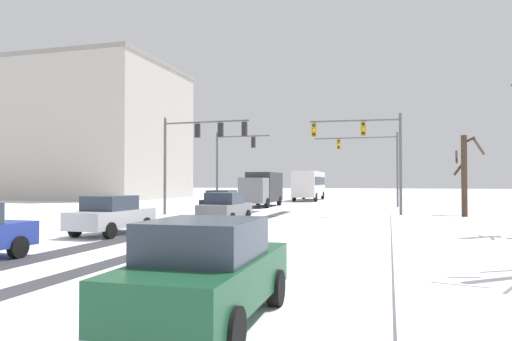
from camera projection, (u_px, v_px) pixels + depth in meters
The scene contains 15 objects.
wheel_track_left_lane at pixel (212, 233), 20.18m from camera, with size 0.77×30.84×0.01m, color #38383D.
wheel_track_right_lane at pixel (159, 232), 20.86m from camera, with size 1.15×30.84×0.01m, color #38383D.
sidewalk_kerb_right at pixel (453, 244), 16.29m from camera, with size 4.00×30.84×0.12m, color white.
traffic_signal_near_left at pixel (198, 142), 31.18m from camera, with size 6.05×0.50×6.50m.
traffic_signal_far_right at pixel (373, 155), 41.79m from camera, with size 7.30×0.38×6.50m.
traffic_signal_far_left at pixel (231, 157), 41.11m from camera, with size 4.89×0.39×6.50m.
traffic_signal_near_right at pixel (368, 143), 30.09m from camera, with size 5.76×0.71×6.50m.
car_black_lead at pixel (222, 202), 31.97m from camera, with size 1.86×4.12×1.62m.
car_grey_second at pixel (225, 208), 25.31m from camera, with size 1.91×4.14×1.62m.
car_silver_third at pixel (112, 215), 19.67m from camera, with size 2.00×4.18×1.62m.
car_dark_green_fifth at pixel (207, 271), 7.37m from camera, with size 1.87×4.12×1.62m.
bus_oncoming at pixel (309, 183), 55.85m from camera, with size 2.89×11.06×3.38m.
box_truck_delivery at pixel (262, 188), 41.87m from camera, with size 2.35×7.42×3.02m.
bare_tree_sidewalk_far at pixel (465, 172), 29.78m from camera, with size 1.95×1.98×5.12m.
office_building_far_left_block at pixel (84, 133), 63.17m from camera, with size 23.75×18.88×17.34m.
Camera 1 is at (6.92, -4.95, 2.21)m, focal length 33.30 mm.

